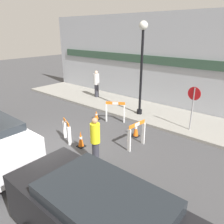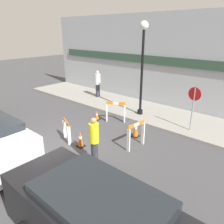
{
  "view_description": "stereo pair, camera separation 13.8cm",
  "coord_description": "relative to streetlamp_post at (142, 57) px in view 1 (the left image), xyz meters",
  "views": [
    {
      "loc": [
        6.9,
        -4.23,
        4.48
      ],
      "look_at": [
        0.87,
        2.86,
        1.0
      ],
      "focal_mm": 35.0,
      "sensor_mm": 36.0,
      "label": 1
    },
    {
      "loc": [
        7.0,
        -4.14,
        4.48
      ],
      "look_at": [
        0.87,
        2.86,
        1.0
      ],
      "focal_mm": 35.0,
      "sensor_mm": 36.0,
      "label": 2
    }
  ],
  "objects": [
    {
      "name": "person_pedestrian",
      "position": [
        -4.13,
        0.86,
        -2.14
      ],
      "size": [
        0.53,
        0.53,
        1.82
      ],
      "rotation": [
        0.0,
        0.0,
        3.6
      ],
      "color": "#33333D",
      "rests_on": "sidewalk_slab"
    },
    {
      "name": "ground_plane",
      "position": [
        -0.7,
        -5.42,
        -3.24
      ],
      "size": [
        60.0,
        60.0,
        0.0
      ],
      "primitive_type": "plane",
      "color": "#424244"
    },
    {
      "name": "barricade_1",
      "position": [
        -0.7,
        -4.5,
        -2.72
      ],
      "size": [
        0.77,
        0.42,
        0.96
      ],
      "rotation": [
        0.0,
        0.0,
        5.89
      ],
      "color": "white",
      "rests_on": "ground_plane"
    },
    {
      "name": "barricade_0",
      "position": [
        -0.48,
        -1.52,
        -2.63
      ],
      "size": [
        0.91,
        0.63,
        1.09
      ],
      "rotation": [
        0.0,
        0.0,
        3.7
      ],
      "color": "white",
      "rests_on": "ground_plane"
    },
    {
      "name": "storefront_facade",
      "position": [
        -0.7,
        2.37,
        -0.48
      ],
      "size": [
        18.0,
        0.22,
        5.5
      ],
      "color": "#A3A8B2",
      "rests_on": "ground_plane"
    },
    {
      "name": "streetlamp_post",
      "position": [
        0.0,
        0.0,
        0.0
      ],
      "size": [
        0.44,
        0.44,
        4.8
      ],
      "color": "black",
      "rests_on": "sidewalk_slab"
    },
    {
      "name": "traffic_cone_0",
      "position": [
        0.11,
        -4.45,
        -2.9
      ],
      "size": [
        0.3,
        0.3,
        0.7
      ],
      "color": "black",
      "rests_on": "ground_plane"
    },
    {
      "name": "barricade_2",
      "position": [
        1.86,
        -3.02,
        -2.64
      ],
      "size": [
        0.22,
        0.96,
        1.1
      ],
      "rotation": [
        0.0,
        0.0,
        7.76
      ],
      "color": "white",
      "rests_on": "ground_plane"
    },
    {
      "name": "traffic_cone_1",
      "position": [
        1.28,
        -2.22,
        -2.87
      ],
      "size": [
        0.3,
        0.3,
        0.75
      ],
      "color": "black",
      "rests_on": "ground_plane"
    },
    {
      "name": "parked_car_2",
      "position": [
        4.0,
        -7.3,
        -2.28
      ],
      "size": [
        4.6,
        1.89,
        1.7
      ],
      "color": "black",
      "rests_on": "ground_plane"
    },
    {
      "name": "stop_sign",
      "position": [
        2.95,
        -0.22,
        -1.73
      ],
      "size": [
        0.6,
        0.08,
        2.04
      ],
      "rotation": [
        0.0,
        0.0,
        3.04
      ],
      "color": "gray",
      "rests_on": "sidewalk_slab"
    },
    {
      "name": "person_worker",
      "position": [
        1.42,
        -4.92,
        -2.28
      ],
      "size": [
        0.47,
        0.47,
        1.77
      ],
      "rotation": [
        0.0,
        0.0,
        2.16
      ],
      "color": "#33333D",
      "rests_on": "ground_plane"
    },
    {
      "name": "sidewalk_slab",
      "position": [
        -0.7,
        0.69,
        -3.17
      ],
      "size": [
        18.0,
        3.23,
        0.13
      ],
      "color": "gray",
      "rests_on": "ground_plane"
    },
    {
      "name": "traffic_cone_2",
      "position": [
        -1.44,
        -1.95,
        -2.99
      ],
      "size": [
        0.3,
        0.3,
        0.51
      ],
      "color": "black",
      "rests_on": "ground_plane"
    }
  ]
}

